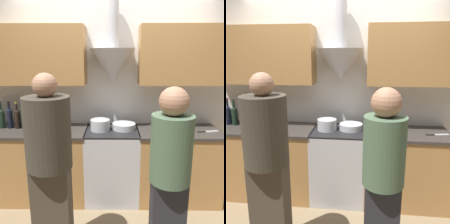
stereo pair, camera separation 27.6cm
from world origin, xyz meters
TOP-DOWN VIEW (x-y plane):
  - ground_plane at (0.00, 0.00)m, footprint 12.00×12.00m
  - wall_back at (-0.06, 0.62)m, footprint 8.40×0.55m
  - counter_left at (-0.99, 0.35)m, footprint 1.36×0.62m
  - counter_right at (0.82, 0.35)m, footprint 1.02×0.62m
  - stove_range at (0.00, 0.35)m, footprint 0.65×0.60m
  - wine_bottle_1 at (-1.48, 0.43)m, footprint 0.07×0.07m
  - wine_bottle_2 at (-1.39, 0.42)m, footprint 0.07×0.07m
  - wine_bottle_3 at (-1.28, 0.42)m, footprint 0.07×0.07m
  - wine_bottle_4 at (-1.19, 0.41)m, footprint 0.07×0.07m
  - wine_bottle_5 at (-1.10, 0.40)m, footprint 0.08×0.08m
  - wine_bottle_6 at (-1.01, 0.42)m, footprint 0.07×0.07m
  - stock_pot at (-0.15, 0.34)m, footprint 0.23×0.23m
  - mixing_bowl at (0.15, 0.39)m, footprint 0.29×0.29m
  - orange_fruit at (0.74, 0.32)m, footprint 0.09×0.09m
  - saucepan at (0.66, 0.51)m, footprint 0.19×0.19m
  - chefs_knife at (1.15, 0.29)m, footprint 0.27×0.08m
  - person_foreground_left at (-0.50, -0.63)m, footprint 0.37×0.37m
  - person_foreground_right at (0.46, -0.75)m, footprint 0.32×0.32m

SIDE VIEW (x-z plane):
  - ground_plane at x=0.00m, z-range 0.00..0.00m
  - counter_left at x=-0.99m, z-range 0.00..0.91m
  - counter_right at x=0.82m, z-range 0.00..0.91m
  - stove_range at x=0.00m, z-range 0.00..0.91m
  - person_foreground_right at x=0.46m, z-range 0.09..1.67m
  - chefs_knife at x=1.15m, z-range 0.90..0.92m
  - person_foreground_left at x=-0.50m, z-range 0.08..1.75m
  - mixing_bowl at x=0.15m, z-range 0.91..0.98m
  - saucepan at x=0.66m, z-range 0.91..0.99m
  - orange_fruit at x=0.74m, z-range 0.91..1.00m
  - stock_pot at x=-0.15m, z-range 0.91..1.04m
  - wine_bottle_6 at x=-1.01m, z-range 0.87..1.19m
  - wine_bottle_2 at x=-1.39m, z-range 0.87..1.21m
  - wine_bottle_4 at x=-1.19m, z-range 0.87..1.21m
  - wine_bottle_1 at x=-1.48m, z-range 0.87..1.22m
  - wine_bottle_3 at x=-1.28m, z-range 0.88..1.22m
  - wine_bottle_5 at x=-1.10m, z-range 0.88..1.22m
  - wall_back at x=-0.06m, z-range 0.16..2.76m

